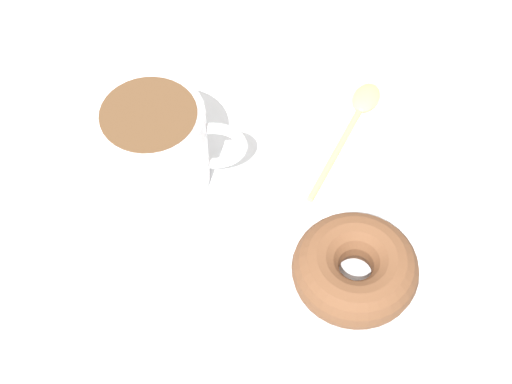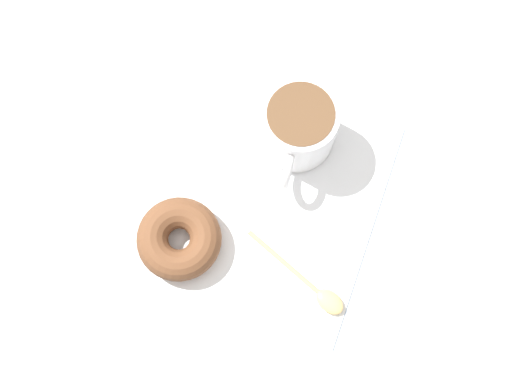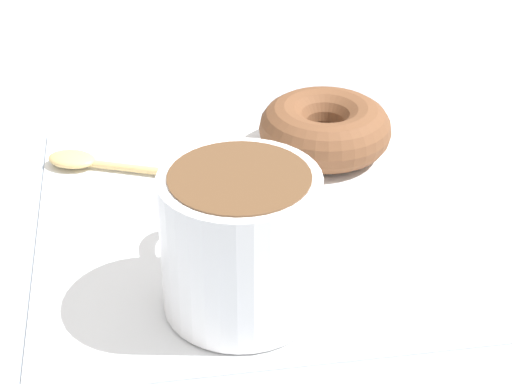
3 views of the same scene
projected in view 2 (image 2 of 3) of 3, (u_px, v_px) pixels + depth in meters
ground_plane at (255, 207)px, 87.21cm from camera, size 120.00×120.00×2.00cm
napkin at (256, 196)px, 86.34cm from camera, size 29.14×29.14×0.30cm
coffee_cup at (298, 127)px, 83.65cm from camera, size 8.96×12.27×8.57cm
donut at (179, 239)px, 83.02cm from camera, size 9.99×9.99×3.74cm
spoon at (316, 290)px, 83.05cm from camera, size 13.79×6.90×0.90cm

